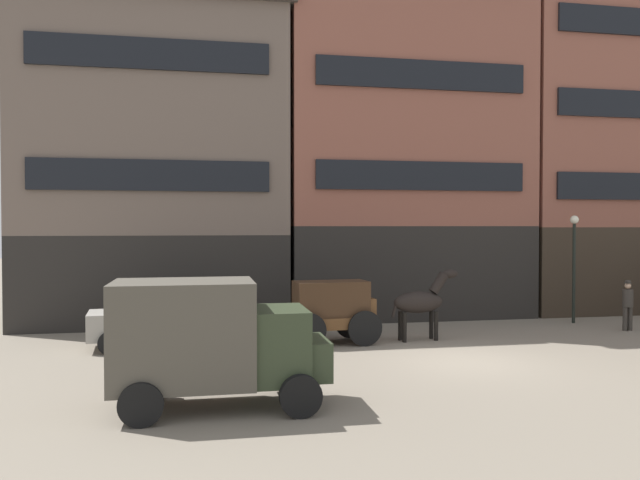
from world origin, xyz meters
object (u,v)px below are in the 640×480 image
(sedan_dark, at_px, (153,317))
(cargo_wagon, at_px, (332,307))
(delivery_truck_far, at_px, (213,339))
(pedestrian_officer, at_px, (628,303))
(draft_horse, at_px, (421,301))
(streetlamp_curbside, at_px, (574,253))

(sedan_dark, bearing_deg, cargo_wagon, -5.24)
(delivery_truck_far, xyz_separation_m, pedestrian_officer, (14.66, 6.80, -0.44))
(draft_horse, xyz_separation_m, pedestrian_officer, (7.86, 0.40, -0.29))
(draft_horse, relative_size, delivery_truck_far, 0.54)
(pedestrian_officer, distance_m, streetlamp_curbside, 2.71)
(cargo_wagon, bearing_deg, streetlamp_curbside, 13.22)
(draft_horse, distance_m, delivery_truck_far, 9.33)
(pedestrian_officer, bearing_deg, delivery_truck_far, -155.12)
(delivery_truck_far, bearing_deg, streetlamp_curbside, 32.34)
(cargo_wagon, distance_m, streetlamp_curbside, 10.33)
(pedestrian_officer, bearing_deg, sedan_dark, 179.63)
(cargo_wagon, relative_size, draft_horse, 1.28)
(streetlamp_curbside, bearing_deg, sedan_dark, -173.27)
(draft_horse, xyz_separation_m, streetlamp_curbside, (6.99, 2.33, 1.40))
(draft_horse, distance_m, pedestrian_officer, 7.88)
(delivery_truck_far, relative_size, sedan_dark, 1.13)
(draft_horse, distance_m, streetlamp_curbside, 7.51)
(cargo_wagon, xyz_separation_m, delivery_truck_far, (-3.85, -6.39, 0.28))
(cargo_wagon, distance_m, pedestrian_officer, 10.82)
(draft_horse, relative_size, sedan_dark, 0.61)
(draft_horse, height_order, sedan_dark, draft_horse)
(cargo_wagon, xyz_separation_m, sedan_dark, (-5.55, 0.51, -0.23))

